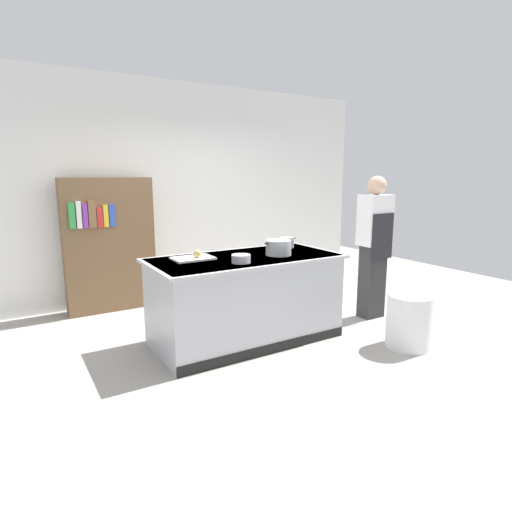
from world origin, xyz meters
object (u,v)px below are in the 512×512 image
onion (197,254)px  bookshelf (109,245)px  trash_bin (409,321)px  mixing_bowl (241,259)px  person_chef (374,244)px  stock_pot (278,248)px  sauce_pan (287,242)px

onion → bookshelf: bookshelf is taller
onion → trash_bin: bearing=-32.6°
mixing_bowl → trash_bin: bearing=-27.8°
trash_bin → person_chef: size_ratio=0.32×
onion → person_chef: bearing=-7.5°
stock_pot → mixing_bowl: bearing=-164.8°
onion → trash_bin: size_ratio=0.15×
onion → stock_pot: stock_pot is taller
stock_pot → bookshelf: bearing=124.9°
sauce_pan → bookshelf: (-1.66, 1.56, -0.11)m
onion → sauce_pan: sauce_pan is taller
onion → mixing_bowl: size_ratio=0.45×
stock_pot → bookshelf: bookshelf is taller
stock_pot → bookshelf: 2.31m
person_chef → stock_pot: bearing=75.9°
onion → bookshelf: (-0.49, 1.68, -0.11)m
stock_pot → mixing_bowl: (-0.53, -0.14, -0.04)m
mixing_bowl → stock_pot: bearing=15.2°
onion → sauce_pan: (1.17, 0.12, -0.00)m
mixing_bowl → bookshelf: bearing=111.1°
stock_pot → bookshelf: (-1.32, 1.89, -0.13)m
onion → trash_bin: onion is taller
person_chef → onion: bearing=71.5°
stock_pot → mixing_bowl: size_ratio=1.83×
bookshelf → onion: bearing=-73.7°
onion → trash_bin: (1.80, -1.15, -0.69)m
sauce_pan → mixing_bowl: 1.00m
mixing_bowl → trash_bin: size_ratio=0.33×
mixing_bowl → person_chef: size_ratio=0.11×
sauce_pan → trash_bin: bearing=-63.7°
sauce_pan → person_chef: size_ratio=0.13×
person_chef → bookshelf: (-2.66, 1.97, -0.06)m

